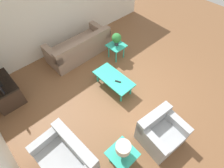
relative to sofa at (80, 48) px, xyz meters
name	(u,v)px	position (x,y,z in m)	size (l,w,h in m)	color
ground_plane	(126,95)	(-2.24, 0.08, -0.29)	(14.00, 14.00, 0.00)	brown
wall_right	(56,8)	(0.82, 0.08, 1.06)	(0.12, 7.20, 2.70)	silver
sofa	(80,48)	(0.00, 0.00, 0.00)	(0.93, 2.09, 0.78)	gray
armchair	(160,132)	(-3.60, 0.44, 0.01)	(0.88, 0.94, 0.74)	#A8ADB2
loveseat	(67,159)	(-2.66, 2.26, 0.00)	(1.25, 0.86, 0.74)	#A8ADB2
coffee_table	(114,79)	(-1.79, 0.15, 0.06)	(1.16, 0.56, 0.40)	#2DB79E
side_table_plant	(116,47)	(-0.91, -0.80, 0.13)	(0.51, 0.51, 0.50)	#2DB79E
side_table_lamp	(122,155)	(-3.39, 1.43, 0.13)	(0.51, 0.51, 0.50)	#2DB79E
tv_stand_chest	(3,91)	(-0.12, 2.52, 0.03)	(0.98, 0.66, 0.61)	#38281E
potted_plant	(117,38)	(-0.91, -0.80, 0.45)	(0.30, 0.30, 0.42)	#333338
table_lamp	(123,149)	(-3.39, 1.43, 0.47)	(0.28, 0.28, 0.40)	red
remote_control	(118,81)	(-1.97, 0.16, 0.12)	(0.16, 0.11, 0.02)	black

